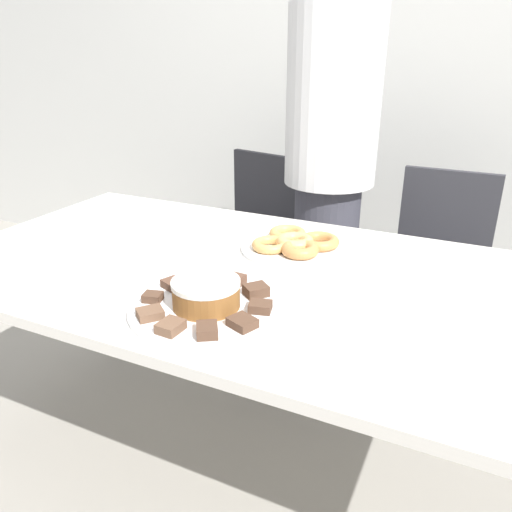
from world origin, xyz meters
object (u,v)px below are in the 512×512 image
at_px(office_chair_left, 248,251).
at_px(office_chair_right, 433,284).
at_px(napkin, 148,232).
at_px(frosted_cake, 205,293).
at_px(plate_donuts, 295,248).
at_px(plate_cake, 206,307).
at_px(person_standing, 330,169).

height_order(office_chair_left, office_chair_right, same).
bearing_deg(office_chair_left, napkin, -76.55).
height_order(office_chair_left, napkin, office_chair_left).
xyz_separation_m(office_chair_right, frosted_cake, (-0.43, -1.16, 0.39)).
xyz_separation_m(plate_donuts, napkin, (-0.52, -0.07, -0.00)).
bearing_deg(plate_cake, napkin, 139.78).
xyz_separation_m(frosted_cake, napkin, (-0.46, 0.39, -0.04)).
xyz_separation_m(office_chair_left, plate_cake, (0.46, -1.16, 0.35)).
distance_m(person_standing, frosted_cake, 1.04).
height_order(office_chair_left, plate_donuts, office_chair_left).
xyz_separation_m(office_chair_left, plate_donuts, (0.51, -0.70, 0.35)).
distance_m(office_chair_left, plate_cake, 1.30).
relative_size(office_chair_right, napkin, 6.23).
bearing_deg(office_chair_left, office_chair_right, 13.88).
bearing_deg(person_standing, frosted_cake, -88.84).
height_order(office_chair_right, napkin, office_chair_right).
relative_size(person_standing, plate_cake, 4.52).
bearing_deg(plate_donuts, office_chair_right, 61.76).
bearing_deg(frosted_cake, plate_cake, 0.00).
relative_size(office_chair_left, plate_cake, 2.34).
xyz_separation_m(person_standing, frosted_cake, (0.02, -1.04, -0.09)).
relative_size(plate_donuts, napkin, 2.39).
height_order(plate_donuts, napkin, plate_donuts).
height_order(office_chair_right, frosted_cake, office_chair_right).
xyz_separation_m(office_chair_right, napkin, (-0.90, -0.77, 0.35)).
bearing_deg(plate_donuts, napkin, -172.73).
distance_m(plate_cake, plate_donuts, 0.46).
bearing_deg(plate_cake, frosted_cake, 0.00).
xyz_separation_m(person_standing, plate_donuts, (0.08, -0.58, -0.13)).
height_order(plate_donuts, frosted_cake, frosted_cake).
bearing_deg(office_chair_right, plate_cake, -108.85).
height_order(person_standing, plate_cake, person_standing).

